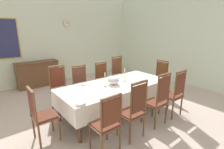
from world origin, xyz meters
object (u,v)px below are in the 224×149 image
object	(u,v)px
chair_north_b	(82,84)
spoon_primary	(79,85)
chair_south_b	(134,110)
spoon_secondary	(73,106)
framed_painting	(4,39)
candlestick_west	(105,81)
sideboard	(38,74)
chair_head_west	(41,114)
bowl_near_right	(81,103)
soup_tureen	(113,80)
dining_table	(115,87)
chair_north_a	(60,88)
candlestick_east	(125,76)
chair_north_c	(103,79)
chair_south_c	(158,99)
chair_head_east	(159,78)
bowl_near_left	(84,84)
mounted_clock	(67,23)
chair_south_d	(174,93)
chair_south_a	(107,122)
chair_north_d	(119,75)

from	to	relation	value
chair_north_b	spoon_primary	xyz separation A→B (m)	(-0.35, -0.53, 0.19)
chair_south_b	spoon_secondary	bearing A→B (deg)	150.29
framed_painting	candlestick_west	bearing A→B (deg)	-68.29
spoon_primary	sideboard	bearing A→B (deg)	80.60
chair_head_west	bowl_near_right	distance (m)	0.77
bowl_near_right	soup_tureen	bearing A→B (deg)	22.65
dining_table	chair_north_a	distance (m)	1.41
chair_north_a	soup_tureen	size ratio (longest dim) A/B	3.95
candlestick_west	spoon_secondary	size ratio (longest dim) A/B	1.92
soup_tureen	spoon_primary	world-z (taller)	soup_tureen
candlestick_east	chair_north_c	bearing A→B (deg)	87.07
chair_north_c	sideboard	xyz separation A→B (m)	(-1.25, 2.33, -0.11)
chair_south_b	chair_head_west	xyz separation A→B (m)	(-1.38, 0.99, -0.04)
sideboard	chair_south_c	bearing A→B (deg)	106.26
chair_south_b	chair_head_east	xyz separation A→B (m)	(2.14, 0.99, -0.02)
soup_tureen	framed_painting	world-z (taller)	framed_painting
chair_head_east	candlestick_east	xyz separation A→B (m)	(-1.46, -0.00, 0.32)
chair_head_east	sideboard	distance (m)	4.25
chair_south_b	chair_north_c	world-z (taller)	chair_south_b
chair_north_a	chair_head_west	world-z (taller)	chair_north_a
bowl_near_left	framed_painting	xyz separation A→B (m)	(-1.10, 3.13, 0.95)
chair_north_a	chair_head_west	xyz separation A→B (m)	(-0.76, -0.99, -0.03)
chair_head_east	candlestick_west	distance (m)	2.09
framed_painting	soup_tureen	bearing A→B (deg)	-64.98
bowl_near_right	framed_painting	size ratio (longest dim) A/B	0.14
spoon_primary	chair_north_c	bearing A→B (deg)	13.12
bowl_near_left	mounted_clock	size ratio (longest dim) A/B	0.55
chair_south_b	framed_painting	xyz separation A→B (m)	(-1.35, 4.55, 1.13)
chair_north_a	candlestick_west	size ratio (longest dim) A/B	3.41
spoon_primary	spoon_secondary	distance (m)	1.08
chair_north_b	chair_south_d	distance (m)	2.40
chair_north_a	candlestick_east	size ratio (longest dim) A/B	3.41
chair_north_c	spoon_primary	bearing A→B (deg)	25.84
chair_north_b	dining_table	bearing A→B (deg)	111.06
chair_north_a	sideboard	world-z (taller)	chair_north_a
candlestick_west	dining_table	bearing A→B (deg)	0.00
chair_south_a	chair_north_b	xyz separation A→B (m)	(0.62, 1.96, 0.00)
chair_south_a	chair_south_d	xyz separation A→B (m)	(1.99, -0.00, 0.02)
bowl_near_left	chair_north_b	bearing A→B (deg)	66.21
chair_north_d	candlestick_east	bearing A→B (deg)	55.13
chair_north_c	chair_head_west	bearing A→B (deg)	24.92
chair_south_a	framed_painting	bearing A→B (deg)	99.06
soup_tureen	bowl_near_left	distance (m)	0.71
chair_south_c	chair_north_c	xyz separation A→B (m)	(0.00, 1.97, -0.03)
chair_head_east	bowl_near_right	world-z (taller)	chair_head_east
dining_table	chair_north_a	world-z (taller)	chair_north_a
spoon_secondary	chair_north_c	bearing A→B (deg)	33.35
chair_south_c	sideboard	world-z (taller)	chair_south_c
candlestick_west	spoon_secondary	distance (m)	1.12
chair_north_b	bowl_near_right	bearing A→B (deg)	60.67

